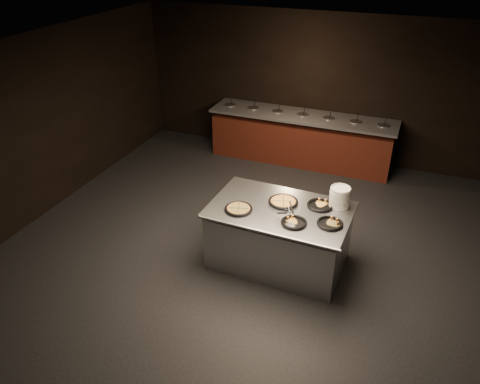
{
  "coord_description": "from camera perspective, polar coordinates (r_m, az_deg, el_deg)",
  "views": [
    {
      "loc": [
        2.07,
        -5.03,
        4.28
      ],
      "look_at": [
        -0.04,
        0.3,
        0.98
      ],
      "focal_mm": 35.0,
      "sensor_mm": 36.0,
      "label": 1
    }
  ],
  "objects": [
    {
      "name": "server_left",
      "position": [
        6.28,
        6.11,
        -1.96
      ],
      "size": [
        0.24,
        0.26,
        0.16
      ],
      "rotation": [
        0.0,
        0.0,
        2.34
      ],
      "color": "silver",
      "rests_on": "serving_counter"
    },
    {
      "name": "pan_cheese_slices_b",
      "position": [
        6.09,
        6.6,
        -3.69
      ],
      "size": [
        0.34,
        0.34,
        0.04
      ],
      "rotation": [
        0.0,
        0.0,
        1.96
      ],
      "color": "black",
      "rests_on": "serving_counter"
    },
    {
      "name": "pan_veggie_whole",
      "position": [
        6.32,
        -0.19,
        -2.05
      ],
      "size": [
        0.38,
        0.38,
        0.04
      ],
      "rotation": [
        0.0,
        0.0,
        0.28
      ],
      "color": "black",
      "rests_on": "serving_counter"
    },
    {
      "name": "pan_cheese_whole",
      "position": [
        6.51,
        5.29,
        -1.16
      ],
      "size": [
        0.42,
        0.42,
        0.04
      ],
      "rotation": [
        0.0,
        0.0,
        0.31
      ],
      "color": "black",
      "rests_on": "serving_counter"
    },
    {
      "name": "plate_stack",
      "position": [
        6.49,
        12.06,
        -0.63
      ],
      "size": [
        0.27,
        0.27,
        0.29
      ],
      "primitive_type": "cylinder",
      "color": "white",
      "rests_on": "serving_counter"
    },
    {
      "name": "salad_bar",
      "position": [
        9.63,
        7.39,
        6.13
      ],
      "size": [
        3.7,
        0.83,
        1.18
      ],
      "color": "#572014",
      "rests_on": "ground"
    },
    {
      "name": "room",
      "position": [
        6.13,
        -0.7,
        2.41
      ],
      "size": [
        7.02,
        8.02,
        2.92
      ],
      "color": "black",
      "rests_on": "ground"
    },
    {
      "name": "server_right",
      "position": [
        6.07,
        5.38,
        -3.01
      ],
      "size": [
        0.31,
        0.26,
        0.18
      ],
      "rotation": [
        0.0,
        0.0,
        -0.63
      ],
      "color": "silver",
      "rests_on": "serving_counter"
    },
    {
      "name": "pan_veggie_slices",
      "position": [
        6.14,
        10.92,
        -3.76
      ],
      "size": [
        0.34,
        0.34,
        0.04
      ],
      "rotation": [
        0.0,
        0.0,
        -0.16
      ],
      "color": "black",
      "rests_on": "serving_counter"
    },
    {
      "name": "pan_cheese_slices_a",
      "position": [
        6.5,
        9.76,
        -1.58
      ],
      "size": [
        0.36,
        0.36,
        0.04
      ],
      "rotation": [
        0.0,
        0.0,
        1.18
      ],
      "color": "black",
      "rests_on": "serving_counter"
    },
    {
      "name": "serving_counter",
      "position": [
        6.66,
        4.75,
        -5.49
      ],
      "size": [
        1.95,
        1.28,
        0.92
      ],
      "rotation": [
        0.0,
        0.0,
        -0.03
      ],
      "color": "silver",
      "rests_on": "ground"
    }
  ]
}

